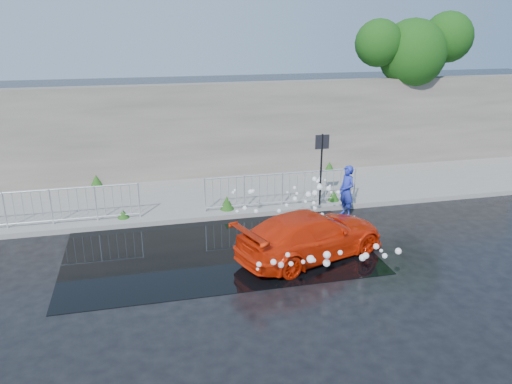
{
  "coord_description": "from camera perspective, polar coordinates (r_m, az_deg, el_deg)",
  "views": [
    {
      "loc": [
        -1.28,
        -11.23,
        5.85
      ],
      "look_at": [
        1.92,
        2.43,
        1.0
      ],
      "focal_mm": 35.0,
      "sensor_mm": 36.0,
      "label": 1
    }
  ],
  "objects": [
    {
      "name": "ground",
      "position": [
        12.73,
        -5.99,
        -8.41
      ],
      "size": [
        90.0,
        90.0,
        0.0
      ],
      "primitive_type": "plane",
      "color": "black",
      "rests_on": "ground"
    },
    {
      "name": "water_spray",
      "position": [
        13.62,
        6.88,
        -3.17
      ],
      "size": [
        3.64,
        5.63,
        1.0
      ],
      "color": "white",
      "rests_on": "ground"
    },
    {
      "name": "puddle",
      "position": [
        13.67,
        -4.45,
        -6.3
      ],
      "size": [
        8.0,
        5.0,
        0.01
      ],
      "primitive_type": "cube",
      "color": "black",
      "rests_on": "ground"
    },
    {
      "name": "railing_right",
      "position": [
        16.03,
        3.01,
        0.44
      ],
      "size": [
        5.05,
        0.05,
        1.1
      ],
      "color": "silver",
      "rests_on": "pavement"
    },
    {
      "name": "red_car",
      "position": [
        13.0,
        6.33,
        -4.89
      ],
      "size": [
        4.44,
        2.96,
        1.19
      ],
      "primitive_type": "imported",
      "rotation": [
        0.0,
        0.0,
        1.91
      ],
      "color": "red",
      "rests_on": "ground"
    },
    {
      "name": "curb",
      "position": [
        15.41,
        -7.46,
        -3.09
      ],
      "size": [
        30.0,
        0.25,
        0.16
      ],
      "primitive_type": "cube",
      "color": "gray",
      "rests_on": "ground"
    },
    {
      "name": "person",
      "position": [
        15.74,
        10.33,
        0.1
      ],
      "size": [
        0.52,
        0.67,
        1.63
      ],
      "primitive_type": "imported",
      "rotation": [
        0.0,
        0.0,
        -1.34
      ],
      "color": "#2332B3",
      "rests_on": "ground"
    },
    {
      "name": "retaining_wall",
      "position": [
        18.89,
        -9.07,
        6.76
      ],
      "size": [
        30.0,
        0.6,
        3.5
      ],
      "primitive_type": "cube",
      "color": "#565349",
      "rests_on": "pavement"
    },
    {
      "name": "weeds",
      "position": [
        16.72,
        -8.35,
        -0.4
      ],
      "size": [
        12.17,
        3.93,
        0.44
      ],
      "color": "#114213",
      "rests_on": "pavement"
    },
    {
      "name": "sign_post",
      "position": [
        15.89,
        7.5,
        3.85
      ],
      "size": [
        0.45,
        0.06,
        2.5
      ],
      "color": "black",
      "rests_on": "ground"
    },
    {
      "name": "pavement",
      "position": [
        17.27,
        -8.17,
        -0.66
      ],
      "size": [
        30.0,
        4.0,
        0.15
      ],
      "primitive_type": "cube",
      "color": "gray",
      "rests_on": "ground"
    },
    {
      "name": "tree",
      "position": [
        21.61,
        17.7,
        15.36
      ],
      "size": [
        4.94,
        2.7,
        6.21
      ],
      "color": "#332114",
      "rests_on": "ground"
    },
    {
      "name": "railing_left",
      "position": [
        15.69,
        -22.39,
        -1.46
      ],
      "size": [
        5.05,
        0.05,
        1.1
      ],
      "color": "silver",
      "rests_on": "pavement"
    }
  ]
}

